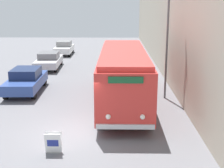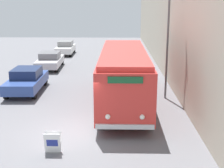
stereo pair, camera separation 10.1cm
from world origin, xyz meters
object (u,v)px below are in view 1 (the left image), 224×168
parked_car_mid (49,60)px  vintage_bus (123,74)px  parked_car_far (64,48)px  streetlamp (168,19)px  sign_board (53,143)px  parked_car_near (26,80)px

parked_car_mid → vintage_bus: bearing=-59.5°
parked_car_far → streetlamp: bearing=-62.6°
sign_board → parked_car_mid: parked_car_mid is taller
streetlamp → parked_car_near: streetlamp is taller
parked_car_mid → streetlamp: bearing=-46.9°
vintage_bus → sign_board: 6.97m
sign_board → parked_car_near: parked_car_near is taller
vintage_bus → parked_car_near: 6.75m
vintage_bus → streetlamp: streetlamp is taller
streetlamp → parked_car_near: (-8.84, 1.22, -3.95)m
sign_board → vintage_bus: bearing=65.8°
parked_car_near → parked_car_far: 15.38m
parked_car_mid → parked_car_far: bearing=86.9°
vintage_bus → sign_board: (-2.81, -6.23, -1.36)m
sign_board → parked_car_near: size_ratio=0.18×
sign_board → streetlamp: (5.38, 7.32, 4.33)m
streetlamp → parked_car_mid: size_ratio=1.57×
streetlamp → parked_car_near: bearing=172.1°
sign_board → parked_car_far: (-3.52, 23.91, 0.36)m
parked_car_far → parked_car_mid: bearing=-91.5°
vintage_bus → parked_car_far: size_ratio=2.34×
vintage_bus → parked_car_near: size_ratio=2.16×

